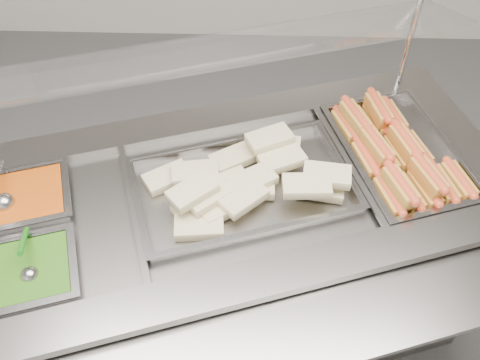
{
  "coord_description": "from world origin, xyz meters",
  "views": [
    {
      "loc": [
        0.07,
        -0.73,
        2.09
      ],
      "look_at": [
        0.04,
        0.36,
        0.87
      ],
      "focal_mm": 40.0,
      "sensor_mm": 36.0,
      "label": 1
    }
  ],
  "objects_px": {
    "steam_counter": "(228,264)",
    "pan_wraps": "(243,189)",
    "pan_hotdogs": "(397,159)",
    "ladle": "(4,201)",
    "serving_spoon": "(29,269)",
    "sneeze_guard": "(204,55)"
  },
  "relations": [
    {
      "from": "pan_hotdogs",
      "to": "serving_spoon",
      "type": "xyz_separation_m",
      "value": [
        -1.08,
        -0.5,
        0.05
      ]
    },
    {
      "from": "steam_counter",
      "to": "pan_hotdogs",
      "type": "distance_m",
      "value": 0.71
    },
    {
      "from": "sneeze_guard",
      "to": "serving_spoon",
      "type": "xyz_separation_m",
      "value": [
        -0.45,
        -0.51,
        -0.34
      ]
    },
    {
      "from": "pan_wraps",
      "to": "ladle",
      "type": "xyz_separation_m",
      "value": [
        -0.71,
        -0.1,
        0.03
      ]
    },
    {
      "from": "steam_counter",
      "to": "pan_hotdogs",
      "type": "bearing_deg",
      "value": 17.85
    },
    {
      "from": "pan_wraps",
      "to": "sneeze_guard",
      "type": "bearing_deg",
      "value": 123.2
    },
    {
      "from": "pan_wraps",
      "to": "ladle",
      "type": "distance_m",
      "value": 0.72
    },
    {
      "from": "steam_counter",
      "to": "pan_wraps",
      "type": "distance_m",
      "value": 0.41
    },
    {
      "from": "sneeze_guard",
      "to": "serving_spoon",
      "type": "height_order",
      "value": "sneeze_guard"
    },
    {
      "from": "steam_counter",
      "to": "serving_spoon",
      "type": "distance_m",
      "value": 0.74
    },
    {
      "from": "pan_hotdogs",
      "to": "sneeze_guard",
      "type": "bearing_deg",
      "value": 178.57
    },
    {
      "from": "steam_counter",
      "to": "pan_wraps",
      "type": "relative_size",
      "value": 2.65
    },
    {
      "from": "steam_counter",
      "to": "ladle",
      "type": "xyz_separation_m",
      "value": [
        -0.66,
        -0.08,
        0.43
      ]
    },
    {
      "from": "steam_counter",
      "to": "serving_spoon",
      "type": "relative_size",
      "value": 11.48
    },
    {
      "from": "steam_counter",
      "to": "sneeze_guard",
      "type": "height_order",
      "value": "sneeze_guard"
    },
    {
      "from": "pan_hotdogs",
      "to": "ladle",
      "type": "xyz_separation_m",
      "value": [
        -1.22,
        -0.26,
        0.05
      ]
    },
    {
      "from": "serving_spoon",
      "to": "pan_wraps",
      "type": "bearing_deg",
      "value": 30.37
    },
    {
      "from": "pan_hotdogs",
      "to": "pan_wraps",
      "type": "xyz_separation_m",
      "value": [
        -0.51,
        -0.16,
        0.01
      ]
    },
    {
      "from": "sneeze_guard",
      "to": "pan_wraps",
      "type": "distance_m",
      "value": 0.43
    },
    {
      "from": "pan_hotdogs",
      "to": "ladle",
      "type": "height_order",
      "value": "ladle"
    },
    {
      "from": "pan_wraps",
      "to": "steam_counter",
      "type": "bearing_deg",
      "value": -162.15
    },
    {
      "from": "ladle",
      "to": "serving_spoon",
      "type": "relative_size",
      "value": 1.1
    }
  ]
}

